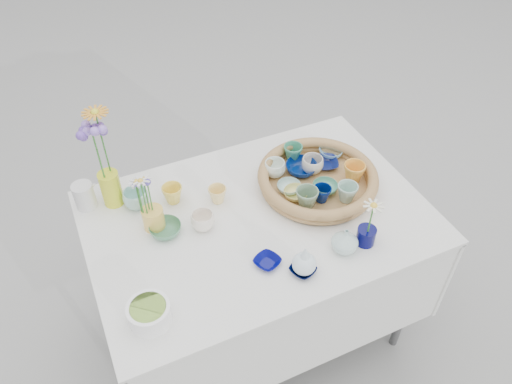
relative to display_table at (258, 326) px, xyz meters
name	(u,v)px	position (x,y,z in m)	size (l,w,h in m)	color
ground	(258,326)	(0.00, 0.00, 0.00)	(80.00, 80.00, 0.00)	#A6A6A6
display_table	(258,326)	(0.00, 0.00, 0.00)	(1.26, 0.86, 0.77)	silver
wicker_tray	(317,179)	(0.28, 0.05, 0.80)	(0.47, 0.47, 0.08)	brown
tray_ceramic_0	(301,168)	(0.25, 0.14, 0.80)	(0.13, 0.13, 0.04)	navy
tray_ceramic_1	(325,163)	(0.36, 0.13, 0.80)	(0.11, 0.11, 0.03)	#0C154B
tray_ceramic_2	(354,173)	(0.42, 0.01, 0.82)	(0.09, 0.09, 0.08)	gold
tray_ceramic_3	(325,187)	(0.29, 0.00, 0.80)	(0.10, 0.10, 0.03)	#539C7C
tray_ceramic_4	(307,199)	(0.18, -0.05, 0.82)	(0.09, 0.09, 0.08)	slate
tray_ceramic_5	(289,187)	(0.16, 0.06, 0.80)	(0.09, 0.09, 0.03)	#A3CAC7
tray_ceramic_6	(275,169)	(0.15, 0.16, 0.82)	(0.09, 0.09, 0.07)	white
tray_ceramic_7	(312,165)	(0.30, 0.12, 0.82)	(0.09, 0.09, 0.07)	beige
tray_ceramic_8	(331,152)	(0.42, 0.18, 0.80)	(0.10, 0.10, 0.03)	#7CC4FC
tray_ceramic_9	(322,194)	(0.25, -0.04, 0.82)	(0.07, 0.07, 0.06)	#011451
tray_ceramic_10	(296,194)	(0.17, 0.02, 0.80)	(0.10, 0.10, 0.03)	#E0D06C
tray_ceramic_11	(347,193)	(0.33, -0.08, 0.82)	(0.08, 0.08, 0.07)	#99C0B0
tray_ceramic_12	(293,153)	(0.26, 0.22, 0.82)	(0.08, 0.08, 0.07)	#378968
loose_ceramic_0	(173,194)	(-0.26, 0.21, 0.80)	(0.08, 0.08, 0.07)	#F6D64F
loose_ceramic_1	(218,195)	(-0.11, 0.14, 0.80)	(0.07, 0.07, 0.07)	#FBDA80
loose_ceramic_2	(165,229)	(-0.34, 0.06, 0.78)	(0.12, 0.12, 0.04)	#47835F
loose_ceramic_3	(203,221)	(-0.21, 0.03, 0.80)	(0.09, 0.09, 0.07)	white
loose_ceramic_4	(267,262)	(-0.07, -0.22, 0.78)	(0.09, 0.09, 0.02)	#04065D
loose_ceramic_5	(136,199)	(-0.40, 0.24, 0.80)	(0.10, 0.10, 0.08)	#9ED5C9
loose_ceramic_6	(303,270)	(0.03, -0.30, 0.78)	(0.08, 0.08, 0.02)	black
fluted_bowl	(149,313)	(-0.49, -0.27, 0.80)	(0.13, 0.13, 0.07)	white
bud_vase_paleblue	(304,260)	(0.03, -0.30, 0.83)	(0.08, 0.08, 0.12)	white
bud_vase_seafoam	(345,240)	(0.20, -0.27, 0.81)	(0.09, 0.09, 0.10)	silver
bud_vase_cobalt	(366,236)	(0.29, -0.28, 0.80)	(0.07, 0.07, 0.07)	#02033E
single_daisy	(371,219)	(0.29, -0.28, 0.89)	(0.08, 0.08, 0.14)	white
tall_vase_yellow	(111,188)	(-0.47, 0.30, 0.84)	(0.08, 0.08, 0.14)	#CCD324
gerbera	(103,143)	(-0.46, 0.31, 1.04)	(0.11, 0.11, 0.28)	orange
hydrangea	(99,156)	(-0.49, 0.28, 1.01)	(0.08, 0.08, 0.28)	#6640AE
white_pitcher	(84,196)	(-0.57, 0.32, 0.82)	(0.11, 0.08, 0.10)	silver
daisy_cup	(153,218)	(-0.37, 0.11, 0.81)	(0.08, 0.08, 0.08)	#F8C652
daisy_posy	(144,194)	(-0.38, 0.11, 0.93)	(0.08, 0.08, 0.17)	white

